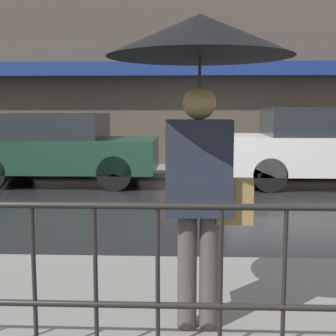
% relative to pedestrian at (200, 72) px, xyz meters
% --- Properties ---
extents(ground_plane, '(80.00, 80.00, 0.00)m').
position_rel_pedestrian_xyz_m(ground_plane, '(-0.40, 4.58, -1.83)').
color(ground_plane, black).
extents(sidewalk_near, '(28.00, 2.45, 0.10)m').
position_rel_pedestrian_xyz_m(sidewalk_near, '(-0.40, 0.31, -1.78)').
color(sidewalk_near, slate).
rests_on(sidewalk_near, ground_plane).
extents(sidewalk_far, '(28.00, 1.81, 0.10)m').
position_rel_pedestrian_xyz_m(sidewalk_far, '(-0.40, 8.54, -1.78)').
color(sidewalk_far, slate).
rests_on(sidewalk_far, ground_plane).
extents(lane_marking, '(25.20, 0.12, 0.01)m').
position_rel_pedestrian_xyz_m(lane_marking, '(-0.40, 4.58, -1.82)').
color(lane_marking, gold).
rests_on(lane_marking, ground_plane).
extents(building_storefront, '(28.00, 0.85, 4.97)m').
position_rel_pedestrian_xyz_m(building_storefront, '(-0.40, 9.56, 0.66)').
color(building_storefront, '#4C4238').
rests_on(building_storefront, ground_plane).
extents(railing_foreground, '(12.00, 0.04, 1.00)m').
position_rel_pedestrian_xyz_m(railing_foreground, '(-0.40, -0.67, -1.10)').
color(railing_foreground, black).
rests_on(railing_foreground, sidewalk_near).
extents(pedestrian, '(1.20, 1.20, 2.08)m').
position_rel_pedestrian_xyz_m(pedestrian, '(0.00, 0.00, 0.00)').
color(pedestrian, '#4C4742').
rests_on(pedestrian, sidewalk_near).
extents(car_dark_green, '(3.97, 1.87, 1.49)m').
position_rel_pedestrian_xyz_m(car_dark_green, '(-2.77, 6.73, -1.06)').
color(car_dark_green, '#193828').
rests_on(car_dark_green, ground_plane).
extents(car_white, '(4.31, 1.90, 1.62)m').
position_rel_pedestrian_xyz_m(car_white, '(2.79, 6.73, -1.01)').
color(car_white, silver).
rests_on(car_white, ground_plane).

